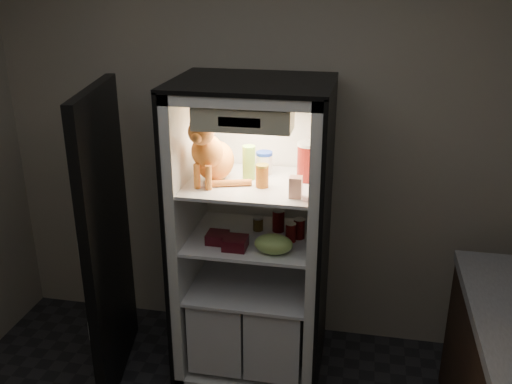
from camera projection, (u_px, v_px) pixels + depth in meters
room_shell at (175, 223)px, 1.98m from camera, size 3.60×3.60×3.60m
refrigerator at (254, 253)px, 3.55m from camera, size 0.90×0.72×1.88m
fridge_door at (107, 243)px, 3.40m from camera, size 0.23×0.86×1.85m
tabby_cat at (211, 155)px, 3.25m from camera, size 0.37×0.43×0.44m
parmesan_shaker at (249, 162)px, 3.32m from camera, size 0.08×0.08×0.20m
mayo_tub at (264, 163)px, 3.42m from camera, size 0.10×0.10×0.14m
salsa_jar at (262, 176)px, 3.21m from camera, size 0.08×0.08×0.13m
pepper_jar at (308, 161)px, 3.30m from camera, size 0.14×0.14×0.23m
cream_carton at (296, 187)px, 3.07m from camera, size 0.07×0.07×0.12m
soda_can_a at (278, 220)px, 3.48m from camera, size 0.07×0.07×0.14m
soda_can_b at (299, 228)px, 3.39m from camera, size 0.07×0.07×0.12m
soda_can_c at (291, 232)px, 3.35m from camera, size 0.06×0.06×0.12m
condiment_jar at (258, 224)px, 3.50m from camera, size 0.06×0.06×0.09m
grape_bag at (274, 244)px, 3.22m from camera, size 0.22×0.16×0.11m
berry_box_left at (217, 238)px, 3.35m from camera, size 0.12×0.12×0.06m
berry_box_right at (235, 243)px, 3.28m from camera, size 0.13×0.13×0.07m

